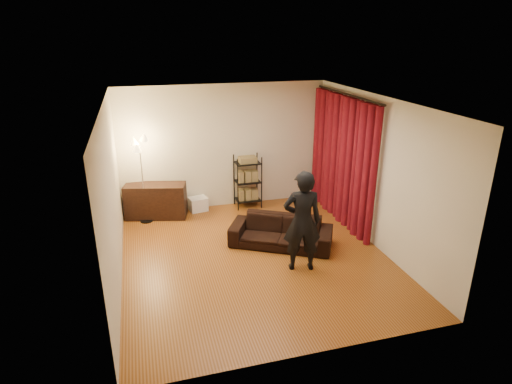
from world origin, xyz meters
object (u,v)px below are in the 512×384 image
object	(u,v)px
person	(302,221)
wire_shelf	(248,181)
media_cabinet	(156,201)
sofa	(281,232)
storage_boxes	(198,204)
floor_lamp	(143,181)

from	to	relation	value
person	wire_shelf	distance (m)	2.85
media_cabinet	sofa	bearing A→B (deg)	-28.39
person	storage_boxes	distance (m)	3.21
sofa	wire_shelf	xyz separation A→B (m)	(-0.11, 1.98, 0.32)
storage_boxes	floor_lamp	world-z (taller)	floor_lamp
storage_boxes	floor_lamp	bearing A→B (deg)	-167.22
wire_shelf	sofa	bearing A→B (deg)	-108.47
media_cabinet	wire_shelf	distance (m)	2.02
sofa	media_cabinet	xyz separation A→B (m)	(-2.12, 1.93, 0.10)
media_cabinet	storage_boxes	world-z (taller)	media_cabinet
sofa	floor_lamp	xyz separation A→B (m)	(-2.35, 1.76, 0.63)
wire_shelf	storage_boxes	bearing A→B (deg)	156.44
person	media_cabinet	bearing A→B (deg)	-40.11
storage_boxes	wire_shelf	bearing A→B (deg)	-1.80
media_cabinet	floor_lamp	size ratio (longest dim) A/B	0.70
sofa	floor_lamp	size ratio (longest dim) A/B	1.03
person	floor_lamp	xyz separation A→B (m)	(-2.41, 2.61, 0.04)
media_cabinet	wire_shelf	size ratio (longest dim) A/B	1.06
floor_lamp	storage_boxes	bearing A→B (deg)	12.78
floor_lamp	wire_shelf	bearing A→B (deg)	5.63
wire_shelf	floor_lamp	world-z (taller)	floor_lamp
sofa	media_cabinet	distance (m)	2.87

